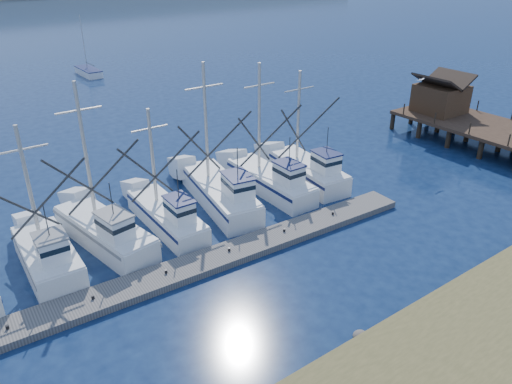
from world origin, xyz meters
The scene contains 6 objects.
ground centered at (0.00, 0.00, 0.00)m, with size 500.00×500.00×0.00m, color #0D1D3D.
floating_dock centered at (-10.14, 5.41, 0.21)m, with size 31.74×2.12×0.42m, color slate.
timber_pier centered at (21.50, 8.46, 2.57)m, with size 7.00×20.00×8.00m.
trawler_fleet centered at (-9.50, 10.44, 0.97)m, with size 30.87×9.25×9.82m.
sailboat_near centered at (1.88, 55.47, 0.49)m, with size 2.12×5.86×8.10m.
flying_gull centered at (14.12, 9.26, 6.68)m, with size 0.99×0.18×0.18m.
Camera 1 is at (-20.29, -15.58, 16.43)m, focal length 35.00 mm.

